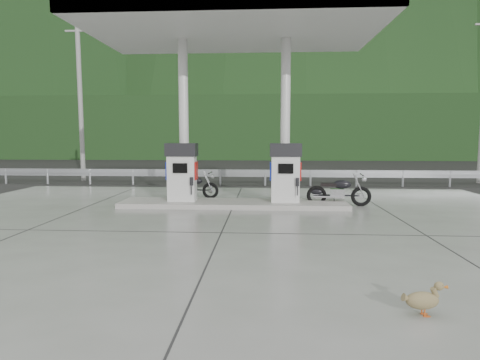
# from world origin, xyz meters

# --- Properties ---
(ground) EXTENTS (160.00, 160.00, 0.00)m
(ground) POSITION_xyz_m (0.00, 0.00, 0.00)
(ground) COLOR black
(ground) RESTS_ON ground
(forecourt_apron) EXTENTS (18.00, 14.00, 0.02)m
(forecourt_apron) POSITION_xyz_m (0.00, 0.00, 0.01)
(forecourt_apron) COLOR slate
(forecourt_apron) RESTS_ON ground
(pump_island) EXTENTS (7.00, 1.40, 0.15)m
(pump_island) POSITION_xyz_m (0.00, 2.50, 0.10)
(pump_island) COLOR gray
(pump_island) RESTS_ON forecourt_apron
(gas_pump_left) EXTENTS (0.95, 0.55, 1.80)m
(gas_pump_left) POSITION_xyz_m (-1.60, 2.50, 1.07)
(gas_pump_left) COLOR silver
(gas_pump_left) RESTS_ON pump_island
(gas_pump_right) EXTENTS (0.95, 0.55, 1.80)m
(gas_pump_right) POSITION_xyz_m (1.60, 2.50, 1.07)
(gas_pump_right) COLOR silver
(gas_pump_right) RESTS_ON pump_island
(canopy_column_left) EXTENTS (0.30, 0.30, 5.00)m
(canopy_column_left) POSITION_xyz_m (-1.60, 2.90, 2.67)
(canopy_column_left) COLOR silver
(canopy_column_left) RESTS_ON pump_island
(canopy_column_right) EXTENTS (0.30, 0.30, 5.00)m
(canopy_column_right) POSITION_xyz_m (1.60, 2.90, 2.67)
(canopy_column_right) COLOR silver
(canopy_column_right) RESTS_ON pump_island
(canopy_roof) EXTENTS (8.50, 5.00, 0.40)m
(canopy_roof) POSITION_xyz_m (0.00, 2.50, 5.37)
(canopy_roof) COLOR white
(canopy_roof) RESTS_ON canopy_column_left
(guardrail) EXTENTS (26.00, 0.16, 1.42)m
(guardrail) POSITION_xyz_m (0.00, 8.00, 0.71)
(guardrail) COLOR #9EA2A6
(guardrail) RESTS_ON ground
(road) EXTENTS (60.00, 7.00, 0.01)m
(road) POSITION_xyz_m (0.00, 11.50, 0.00)
(road) COLOR black
(road) RESTS_ON ground
(utility_pole_a) EXTENTS (0.22, 0.22, 8.00)m
(utility_pole_a) POSITION_xyz_m (-8.00, 9.50, 4.00)
(utility_pole_a) COLOR gray
(utility_pole_a) RESTS_ON ground
(utility_pole_b) EXTENTS (0.22, 0.22, 8.00)m
(utility_pole_b) POSITION_xyz_m (2.00, 9.50, 4.00)
(utility_pole_b) COLOR gray
(utility_pole_b) RESTS_ON ground
(tree_band) EXTENTS (80.00, 6.00, 6.00)m
(tree_band) POSITION_xyz_m (0.00, 30.00, 3.00)
(tree_band) COLOR black
(tree_band) RESTS_ON ground
(forested_hills) EXTENTS (100.00, 40.00, 140.00)m
(forested_hills) POSITION_xyz_m (0.00, 60.00, 0.00)
(forested_hills) COLOR black
(forested_hills) RESTS_ON ground
(motorcycle_left) EXTENTS (1.74, 0.66, 0.81)m
(motorcycle_left) POSITION_xyz_m (-1.54, 4.01, 0.42)
(motorcycle_left) COLOR black
(motorcycle_left) RESTS_ON forecourt_apron
(motorcycle_right) EXTENTS (1.89, 0.76, 0.87)m
(motorcycle_right) POSITION_xyz_m (3.29, 2.81, 0.46)
(motorcycle_right) COLOR black
(motorcycle_right) RESTS_ON forecourt_apron
(duck) EXTENTS (0.51, 0.19, 0.36)m
(duck) POSITION_xyz_m (2.86, -5.01, 0.20)
(duck) COLOR brown
(duck) RESTS_ON forecourt_apron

